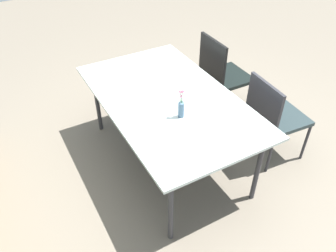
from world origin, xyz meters
TOP-DOWN VIEW (x-y plane):
  - ground_plane at (0.00, 0.00)m, footprint 12.00×12.00m
  - dining_table at (0.08, 0.09)m, footprint 1.88×1.11m
  - chair_near_left at (-0.34, -0.84)m, footprint 0.52×0.52m
  - chair_near_right at (0.50, -0.84)m, footprint 0.49×0.49m
  - flower_vase at (-0.22, 0.13)m, footprint 0.05×0.05m

SIDE VIEW (x-z plane):
  - ground_plane at x=0.00m, z-range 0.00..0.00m
  - chair_near_left at x=-0.34m, z-range 0.07..0.97m
  - chair_near_right at x=0.50m, z-range 0.06..1.04m
  - dining_table at x=0.08m, z-range 0.34..1.10m
  - flower_vase at x=-0.22m, z-range 0.74..1.00m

